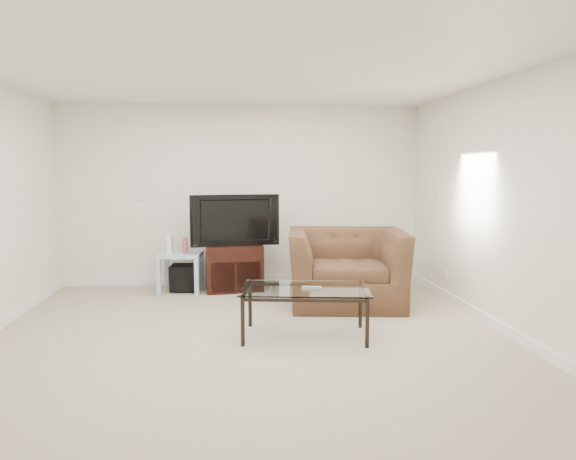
{
  "coord_description": "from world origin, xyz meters",
  "views": [
    {
      "loc": [
        -0.14,
        -4.74,
        1.6
      ],
      "look_at": [
        0.5,
        1.2,
        0.9
      ],
      "focal_mm": 32.0,
      "sensor_mm": 36.0,
      "label": 1
    }
  ],
  "objects": [
    {
      "name": "floor",
      "position": [
        0.0,
        0.0,
        0.0
      ],
      "size": [
        5.0,
        5.0,
        0.0
      ],
      "primitive_type": "plane",
      "color": "tan",
      "rests_on": "ground"
    },
    {
      "name": "ceiling",
      "position": [
        0.0,
        0.0,
        2.5
      ],
      "size": [
        5.0,
        5.0,
        0.0
      ],
      "primitive_type": "plane",
      "color": "white",
      "rests_on": "ground"
    },
    {
      "name": "wall_back",
      "position": [
        0.0,
        2.5,
        1.25
      ],
      "size": [
        5.0,
        0.02,
        2.5
      ],
      "primitive_type": "cube",
      "color": "silver",
      "rests_on": "ground"
    },
    {
      "name": "wall_right",
      "position": [
        2.5,
        0.0,
        1.25
      ],
      "size": [
        0.02,
        5.0,
        2.5
      ],
      "primitive_type": "cube",
      "color": "silver",
      "rests_on": "ground"
    },
    {
      "name": "plate_back",
      "position": [
        -1.4,
        2.49,
        1.25
      ],
      "size": [
        0.12,
        0.02,
        0.12
      ],
      "primitive_type": "cube",
      "color": "white",
      "rests_on": "wall_back"
    },
    {
      "name": "plate_right_switch",
      "position": [
        2.49,
        1.6,
        1.25
      ],
      "size": [
        0.02,
        0.09,
        0.13
      ],
      "primitive_type": "cube",
      "color": "white",
      "rests_on": "wall_right"
    },
    {
      "name": "plate_right_outlet",
      "position": [
        2.49,
        1.3,
        0.3
      ],
      "size": [
        0.02,
        0.08,
        0.12
      ],
      "primitive_type": "cube",
      "color": "white",
      "rests_on": "wall_right"
    },
    {
      "name": "tv_stand",
      "position": [
        -0.13,
        2.05,
        0.31
      ],
      "size": [
        0.78,
        0.57,
        0.62
      ],
      "primitive_type": null,
      "rotation": [
        0.0,
        0.0,
        0.08
      ],
      "color": "black",
      "rests_on": "floor"
    },
    {
      "name": "dvd_player",
      "position": [
        -0.13,
        2.01,
        0.52
      ],
      "size": [
        0.45,
        0.33,
        0.06
      ],
      "primitive_type": "cube",
      "rotation": [
        0.0,
        0.0,
        0.08
      ],
      "color": "black",
      "rests_on": "tv_stand"
    },
    {
      "name": "television",
      "position": [
        -0.13,
        2.02,
        0.95
      ],
      "size": [
        1.1,
        0.37,
        0.67
      ],
      "primitive_type": "imported",
      "rotation": [
        0.0,
        0.0,
        0.15
      ],
      "color": "black",
      "rests_on": "tv_stand"
    },
    {
      "name": "side_table",
      "position": [
        -0.83,
        2.05,
        0.26
      ],
      "size": [
        0.58,
        0.58,
        0.52
      ],
      "primitive_type": null,
      "rotation": [
        0.0,
        0.0,
        -0.08
      ],
      "color": "silver",
      "rests_on": "floor"
    },
    {
      "name": "subwoofer",
      "position": [
        -0.8,
        2.07,
        0.18
      ],
      "size": [
        0.35,
        0.35,
        0.33
      ],
      "primitive_type": "cube",
      "rotation": [
        0.0,
        0.0,
        -0.07
      ],
      "color": "black",
      "rests_on": "floor"
    },
    {
      "name": "game_console",
      "position": [
        -0.97,
        2.04,
        0.64
      ],
      "size": [
        0.06,
        0.18,
        0.24
      ],
      "primitive_type": "cube",
      "rotation": [
        0.0,
        0.0,
        -0.06
      ],
      "color": "white",
      "rests_on": "side_table"
    },
    {
      "name": "game_case",
      "position": [
        -0.77,
        2.02,
        0.62
      ],
      "size": [
        0.06,
        0.15,
        0.2
      ],
      "primitive_type": "cube",
      "rotation": [
        0.0,
        0.0,
        -0.03
      ],
      "color": "#CC4C4C",
      "rests_on": "side_table"
    },
    {
      "name": "recliner",
      "position": [
        1.21,
        1.2,
        0.6
      ],
      "size": [
        1.47,
        1.06,
        1.2
      ],
      "primitive_type": "imported",
      "rotation": [
        0.0,
        0.0,
        -0.13
      ],
      "color": "#513B1D",
      "rests_on": "floor"
    },
    {
      "name": "coffee_table",
      "position": [
        0.54,
        0.02,
        0.24
      ],
      "size": [
        1.3,
        0.85,
        0.47
      ],
      "primitive_type": null,
      "rotation": [
        0.0,
        0.0,
        -0.15
      ],
      "color": "black",
      "rests_on": "floor"
    },
    {
      "name": "remote",
      "position": [
        0.6,
        -0.01,
        0.49
      ],
      "size": [
        0.2,
        0.09,
        0.02
      ],
      "primitive_type": "cube",
      "rotation": [
        0.0,
        0.0,
        -0.21
      ],
      "color": "#B2B2B7",
      "rests_on": "coffee_table"
    }
  ]
}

